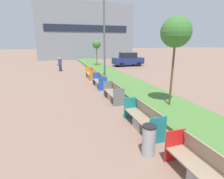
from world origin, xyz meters
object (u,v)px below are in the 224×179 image
Objects in this scene: street_lamp_post at (104,20)px; bench_teal_frame at (143,120)px; sapling_tree_near at (176,33)px; litter_bin at (149,140)px; sapling_tree_far at (96,45)px; pedestrian_walking at (60,64)px; bench_blue_frame at (100,82)px; bench_orange_frame at (91,75)px; parked_car_distant at (128,59)px; bench_red_frame at (207,176)px; bench_grey_frame at (114,94)px.

bench_teal_frame is at bearing -94.56° from street_lamp_post.
sapling_tree_near is at bearing 33.85° from bench_teal_frame.
sapling_tree_far reaches higher than litter_bin.
sapling_tree_far is 2.23× the size of pedestrian_walking.
bench_orange_frame is at bearing 89.97° from bench_blue_frame.
bench_orange_frame is at bearing -134.20° from parked_car_distant.
sapling_tree_near is (2.32, 4.63, 3.31)m from bench_red_frame.
parked_car_distant is (6.58, 10.27, 0.55)m from bench_blue_frame.
bench_blue_frame is 0.23× the size of street_lamp_post.
parked_car_distant is at bearing 71.92° from bench_red_frame.
parked_car_distant is at bearing 10.93° from pedestrian_walking.
litter_bin reaches higher than bench_blue_frame.
sapling_tree_far is 5.86m from pedestrian_walking.
pedestrian_walking is (-2.56, 15.31, 0.42)m from bench_teal_frame.
sapling_tree_far is at bearing 78.03° from bench_blue_frame.
bench_teal_frame is 15.53m from pedestrian_walking.
bench_red_frame is 11.64m from street_lamp_post.
sapling_tree_far reaches higher than bench_grey_frame.
bench_blue_frame is at bearing 90.02° from bench_red_frame.
street_lamp_post is (0.61, 0.86, 4.46)m from bench_blue_frame.
parked_car_distant is at bearing 57.63° from street_lamp_post.
bench_teal_frame is at bearing 68.13° from litter_bin.
bench_orange_frame is 0.51× the size of parked_car_distant.
bench_grey_frame is 0.22× the size of street_lamp_post.
pedestrian_walking is (-2.56, 5.22, 0.42)m from bench_orange_frame.
bench_grey_frame and bench_blue_frame have the same top height.
bench_orange_frame is 5.11m from street_lamp_post.
street_lamp_post is (0.61, -2.43, 4.45)m from bench_orange_frame.
pedestrian_walking reaches higher than bench_grey_frame.
bench_grey_frame is 0.96× the size of bench_blue_frame.
bench_blue_frame is 0.46× the size of sapling_tree_near.
parked_car_distant is at bearing 64.05° from bench_grey_frame.
sapling_tree_far is at bearing 73.17° from bench_orange_frame.
bench_teal_frame and bench_orange_frame have the same top height.
bench_teal_frame is at bearing -97.44° from sapling_tree_far.
parked_car_distant is at bearing 46.71° from bench_orange_frame.
litter_bin is 10.24m from street_lamp_post.
bench_blue_frame is at bearing 113.90° from sapling_tree_near.
parked_car_distant reaches higher than bench_red_frame.
bench_orange_frame is at bearing -63.89° from pedestrian_walking.
bench_grey_frame is at bearing 90.06° from bench_teal_frame.
litter_bin is at bearing -111.87° from bench_teal_frame.
pedestrian_walking is at bearing 112.51° from street_lamp_post.
sapling_tree_near is 16.23m from sapling_tree_far.
bench_grey_frame is 0.46× the size of parked_car_distant.
bench_teal_frame is at bearing -80.51° from pedestrian_walking.
street_lamp_post reaches higher than sapling_tree_far.
sapling_tree_far reaches higher than bench_orange_frame.
litter_bin is 0.61× the size of pedestrian_walking.
sapling_tree_near is 1.26× the size of sapling_tree_far.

